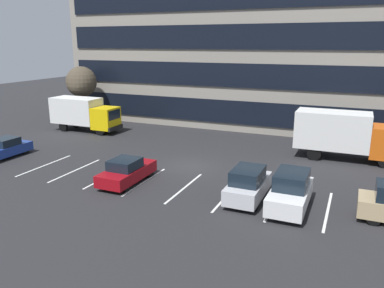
% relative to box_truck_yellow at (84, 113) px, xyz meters
% --- Properties ---
extents(ground_plane, '(120.00, 120.00, 0.00)m').
position_rel_box_truck_yellow_xyz_m(ground_plane, '(14.33, -6.19, -1.86)').
color(ground_plane, '#262628').
extents(office_building, '(39.76, 12.46, 14.40)m').
position_rel_box_truck_yellow_xyz_m(office_building, '(14.33, 11.76, 5.34)').
color(office_building, gray).
rests_on(office_building, ground_plane).
extents(lot_markings, '(19.74, 5.40, 0.01)m').
position_rel_box_truck_yellow_xyz_m(lot_markings, '(14.33, -10.29, -1.86)').
color(lot_markings, silver).
rests_on(lot_markings, ground_plane).
extents(box_truck_yellow, '(7.14, 2.37, 3.31)m').
position_rel_box_truck_yellow_xyz_m(box_truck_yellow, '(0.00, 0.00, 0.00)').
color(box_truck_yellow, yellow).
rests_on(box_truck_yellow, ground_plane).
extents(box_truck_orange, '(7.81, 2.59, 3.62)m').
position_rel_box_truck_yellow_xyz_m(box_truck_orange, '(24.45, -0.03, 0.17)').
color(box_truck_orange, '#D85914').
rests_on(box_truck_orange, ground_plane).
extents(suv_white, '(1.88, 4.45, 2.01)m').
position_rel_box_truck_yellow_xyz_m(suv_white, '(22.19, -10.75, -0.89)').
color(suv_white, white).
rests_on(suv_white, ground_plane).
extents(sedan_maroon, '(1.87, 4.46, 1.60)m').
position_rel_box_truck_yellow_xyz_m(sedan_maroon, '(11.96, -10.89, -1.11)').
color(sedan_maroon, maroon).
rests_on(sedan_maroon, ground_plane).
extents(suv_silver, '(1.79, 4.22, 1.91)m').
position_rel_box_truck_yellow_xyz_m(suv_silver, '(19.79, -10.53, -0.94)').
color(suv_silver, silver).
rests_on(suv_silver, ground_plane).
extents(sedan_navy, '(1.76, 4.21, 1.51)m').
position_rel_box_truck_yellow_xyz_m(sedan_navy, '(0.21, -9.96, -1.15)').
color(sedan_navy, navy).
rests_on(sedan_navy, ground_plane).
extents(bare_tree, '(3.30, 3.30, 6.18)m').
position_rel_box_truck_yellow_xyz_m(bare_tree, '(-2.67, 3.21, 2.65)').
color(bare_tree, '#473323').
rests_on(bare_tree, ground_plane).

